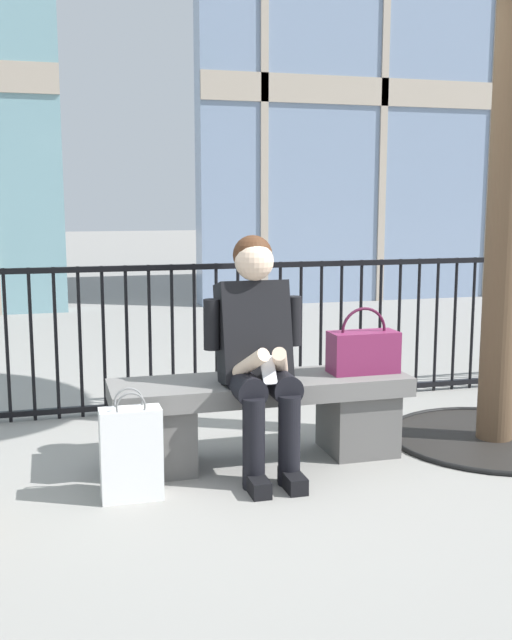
% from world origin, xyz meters
% --- Properties ---
extents(ground_plane, '(60.00, 60.00, 0.00)m').
position_xyz_m(ground_plane, '(0.00, 0.00, 0.00)').
color(ground_plane, gray).
extents(stone_bench, '(1.60, 0.44, 0.45)m').
position_xyz_m(stone_bench, '(0.00, 0.00, 0.27)').
color(stone_bench, slate).
rests_on(stone_bench, ground).
extents(seated_person_with_phone, '(0.52, 0.66, 1.21)m').
position_xyz_m(seated_person_with_phone, '(-0.05, -0.13, 0.65)').
color(seated_person_with_phone, black).
rests_on(seated_person_with_phone, ground).
extents(handbag_on_bench, '(0.38, 0.17, 0.36)m').
position_xyz_m(handbag_on_bench, '(0.58, -0.01, 0.57)').
color(handbag_on_bench, '#7A234C').
rests_on(handbag_on_bench, stone_bench).
extents(shopping_bag, '(0.28, 0.13, 0.53)m').
position_xyz_m(shopping_bag, '(-0.73, -0.36, 0.22)').
color(shopping_bag, white).
rests_on(shopping_bag, ground).
extents(plaza_railing, '(7.44, 0.04, 0.98)m').
position_xyz_m(plaza_railing, '(0.00, 1.09, 0.49)').
color(plaza_railing, black).
rests_on(plaza_railing, ground).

